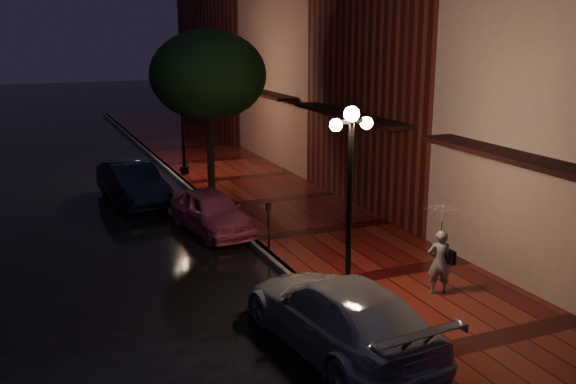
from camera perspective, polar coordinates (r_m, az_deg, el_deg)
name	(u,v)px	position (r m, az deg, el deg)	size (l,w,h in m)	color
ground	(252,244)	(18.33, -3.19, -4.66)	(120.00, 120.00, 0.00)	black
sidewalk	(323,232)	(19.15, 3.15, -3.58)	(4.50, 60.00, 0.15)	#440C0C
curb	(252,242)	(18.31, -3.19, -4.44)	(0.25, 60.00, 0.15)	#595451
storefront_mid	(427,42)	(22.39, 12.23, 12.86)	(5.00, 8.00, 11.00)	#511914
storefront_far	(321,62)	(29.33, 2.92, 11.50)	(5.00, 8.00, 9.00)	#8C5951
storefront_extra	(246,45)	(38.53, -3.79, 12.93)	(5.00, 12.00, 10.00)	#511914
streetlamp_near	(350,196)	(13.34, 5.50, -0.35)	(0.96, 0.36, 4.31)	black
streetlamp_far	(182,114)	(26.27, -9.37, 6.83)	(0.96, 0.36, 4.31)	black
street_tree	(209,78)	(23.28, -7.07, 10.03)	(4.16, 4.16, 5.80)	black
pink_car	(212,211)	(19.37, -6.79, -1.72)	(1.50, 3.73, 1.27)	#C45170
navy_car	(133,183)	(23.11, -13.64, 0.82)	(1.51, 4.33, 1.43)	black
silver_car	(339,315)	(12.37, 4.59, -10.83)	(2.02, 4.96, 1.44)	#94949B
woman_with_umbrella	(441,235)	(14.62, 13.46, -3.73)	(0.87, 0.89, 2.09)	silver
parking_meter	(269,221)	(17.30, -1.74, -2.56)	(0.14, 0.12, 1.30)	black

